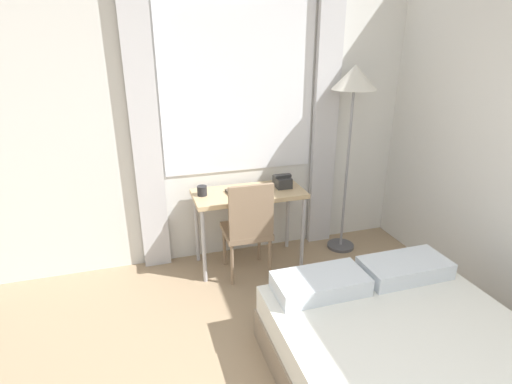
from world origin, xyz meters
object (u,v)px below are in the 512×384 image
telephone (282,181)px  mug (202,191)px  desk_chair (248,226)px  desk (249,200)px  book (239,191)px  standing_lamp (354,91)px

telephone → mug: (-0.75, 0.00, -0.01)m
desk_chair → mug: bearing=145.6°
desk → book: book is taller
desk_chair → book: desk_chair is taller
mug → book: bearing=-6.4°
desk → telephone: size_ratio=5.88×
book → telephone: bearing=4.7°
telephone → mug: bearing=179.9°
mug → standing_lamp: bearing=-0.8°
desk_chair → standing_lamp: 1.53m
desk_chair → mug: desk_chair is taller
desk → standing_lamp: (0.99, 0.01, 0.93)m
telephone → standing_lamp: bearing=-1.6°
desk → mug: (-0.42, 0.03, 0.12)m
desk_chair → book: 0.32m
desk → book: (-0.09, -0.00, 0.09)m
standing_lamp → telephone: bearing=178.4°
desk_chair → standing_lamp: bearing=13.8°
desk → mug: bearing=175.4°
telephone → mug: size_ratio=1.97×
desk → standing_lamp: size_ratio=0.55×
desk → book: bearing=-178.2°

